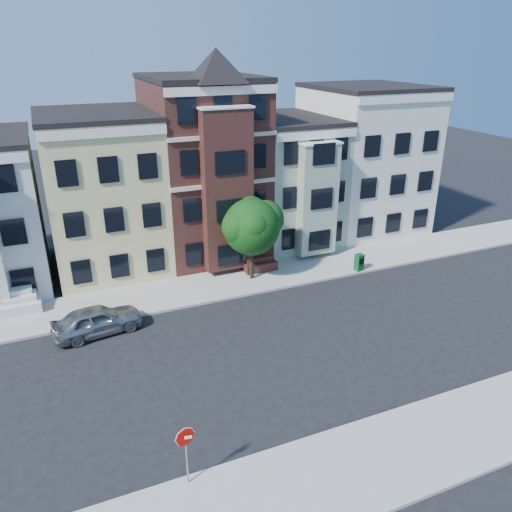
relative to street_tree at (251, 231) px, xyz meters
name	(u,v)px	position (x,y,z in m)	size (l,w,h in m)	color
ground	(294,346)	(-0.98, -7.97, -3.43)	(120.00, 120.00, 0.00)	black
far_sidewalk	(238,281)	(-0.98, 0.03, -3.36)	(60.00, 4.00, 0.15)	#9E9B93
near_sidewalk	(391,455)	(-0.98, -15.97, -3.36)	(60.00, 4.00, 0.15)	#9E9B93
house_yellow	(103,193)	(-7.98, 6.53, 1.57)	(7.00, 9.00, 10.00)	#DECF89
house_brown	(203,169)	(-0.98, 6.53, 2.57)	(7.00, 9.00, 12.00)	#3E1E18
house_green	(285,181)	(5.52, 6.53, 1.07)	(6.00, 9.00, 9.00)	#94A58D
house_cream	(363,160)	(12.52, 6.53, 2.07)	(8.00, 9.00, 11.00)	silver
street_tree	(251,231)	(0.00, 0.00, 0.00)	(5.65, 5.65, 6.57)	#195016
parked_car	(97,320)	(-9.96, -2.77, -2.65)	(1.85, 4.61, 1.57)	#989B9E
newspaper_box	(359,262)	(7.09, -1.67, -2.71)	(0.52, 0.46, 1.14)	#0E5322
stop_sign	(186,452)	(-8.31, -14.27, -1.93)	(0.74, 0.10, 2.70)	#C30400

